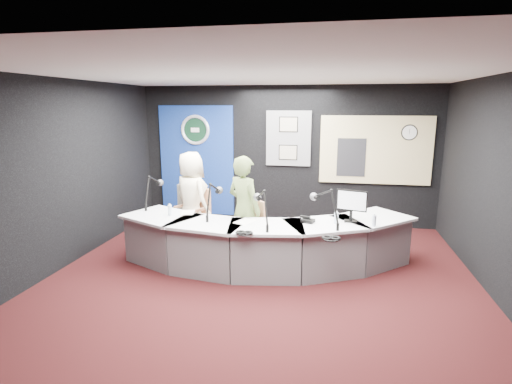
% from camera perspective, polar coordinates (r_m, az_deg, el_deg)
% --- Properties ---
extents(ground, '(6.00, 6.00, 0.00)m').
position_cam_1_polar(ground, '(5.70, 0.48, -12.67)').
color(ground, black).
rests_on(ground, ground).
extents(ceiling, '(6.00, 6.00, 0.02)m').
position_cam_1_polar(ceiling, '(5.18, 0.53, 16.67)').
color(ceiling, silver).
rests_on(ceiling, ground).
extents(wall_back, '(6.00, 0.02, 2.80)m').
position_cam_1_polar(wall_back, '(8.20, 4.28, 5.22)').
color(wall_back, black).
rests_on(wall_back, ground).
extents(wall_front, '(6.00, 0.02, 2.80)m').
position_cam_1_polar(wall_front, '(2.49, -12.26, -11.82)').
color(wall_front, black).
rests_on(wall_front, ground).
extents(wall_left, '(0.02, 6.00, 2.80)m').
position_cam_1_polar(wall_left, '(6.50, -26.52, 2.10)').
color(wall_left, black).
rests_on(wall_left, ground).
extents(wall_right, '(0.02, 6.00, 2.80)m').
position_cam_1_polar(wall_right, '(5.58, 32.43, -0.02)').
color(wall_right, black).
rests_on(wall_right, ground).
extents(broadcast_desk, '(4.50, 1.90, 0.75)m').
position_cam_1_polar(broadcast_desk, '(6.07, 0.96, -7.26)').
color(broadcast_desk, silver).
rests_on(broadcast_desk, ground).
extents(backdrop_panel, '(1.60, 0.05, 2.30)m').
position_cam_1_polar(backdrop_panel, '(8.61, -8.45, 4.45)').
color(backdrop_panel, navy).
rests_on(backdrop_panel, wall_back).
extents(agency_seal, '(0.63, 0.07, 0.63)m').
position_cam_1_polar(agency_seal, '(8.51, -8.68, 8.76)').
color(agency_seal, silver).
rests_on(agency_seal, backdrop_panel).
extents(seal_center, '(0.48, 0.01, 0.48)m').
position_cam_1_polar(seal_center, '(8.51, -8.67, 8.76)').
color(seal_center, black).
rests_on(seal_center, backdrop_panel).
extents(pinboard, '(0.90, 0.04, 1.10)m').
position_cam_1_polar(pinboard, '(8.13, 4.65, 7.63)').
color(pinboard, slate).
rests_on(pinboard, wall_back).
extents(framed_photo_upper, '(0.34, 0.02, 0.27)m').
position_cam_1_polar(framed_photo_upper, '(8.08, 4.66, 9.60)').
color(framed_photo_upper, gray).
rests_on(framed_photo_upper, pinboard).
extents(framed_photo_lower, '(0.34, 0.02, 0.27)m').
position_cam_1_polar(framed_photo_lower, '(8.12, 4.59, 5.65)').
color(framed_photo_lower, gray).
rests_on(framed_photo_lower, pinboard).
extents(booth_window_frame, '(2.12, 0.06, 1.32)m').
position_cam_1_polar(booth_window_frame, '(8.14, 16.67, 5.75)').
color(booth_window_frame, '#CDBA80').
rests_on(booth_window_frame, wall_back).
extents(booth_glow, '(2.00, 0.02, 1.20)m').
position_cam_1_polar(booth_glow, '(8.13, 16.68, 5.74)').
color(booth_glow, beige).
rests_on(booth_glow, booth_window_frame).
extents(equipment_rack, '(0.55, 0.02, 0.75)m').
position_cam_1_polar(equipment_rack, '(8.09, 13.45, 4.83)').
color(equipment_rack, black).
rests_on(equipment_rack, booth_window_frame).
extents(wall_clock, '(0.28, 0.01, 0.28)m').
position_cam_1_polar(wall_clock, '(8.16, 21.07, 7.94)').
color(wall_clock, white).
rests_on(wall_clock, booth_window_frame).
extents(armchair_left, '(0.70, 0.70, 0.90)m').
position_cam_1_polar(armchair_left, '(7.22, -9.08, -3.56)').
color(armchair_left, '#B27651').
rests_on(armchair_left, ground).
extents(armchair_right, '(0.81, 0.81, 1.02)m').
position_cam_1_polar(armchair_right, '(6.25, -1.68, -5.36)').
color(armchair_right, '#B27651').
rests_on(armchair_right, ground).
extents(draped_jacket, '(0.48, 0.35, 0.70)m').
position_cam_1_polar(draped_jacket, '(7.42, -9.68, -1.80)').
color(draped_jacket, slate).
rests_on(draped_jacket, armchair_left).
extents(person_man, '(0.94, 0.88, 1.62)m').
position_cam_1_polar(person_man, '(7.13, -9.18, -0.78)').
color(person_man, '#F7E9C5').
rests_on(person_man, ground).
extents(person_woman, '(0.73, 0.65, 1.67)m').
position_cam_1_polar(person_woman, '(6.16, -1.70, -2.50)').
color(person_woman, '#5D703B').
rests_on(person_woman, ground).
extents(computer_monitor, '(0.44, 0.15, 0.30)m').
position_cam_1_polar(computer_monitor, '(5.89, 13.50, -1.16)').
color(computer_monitor, black).
rests_on(computer_monitor, broadcast_desk).
extents(desk_phone, '(0.21, 0.19, 0.04)m').
position_cam_1_polar(desk_phone, '(5.81, 7.42, -4.09)').
color(desk_phone, black).
rests_on(desk_phone, broadcast_desk).
extents(headphones_near, '(0.24, 0.24, 0.04)m').
position_cam_1_polar(headphones_near, '(5.15, 10.72, -6.47)').
color(headphones_near, black).
rests_on(headphones_near, broadcast_desk).
extents(headphones_far, '(0.21, 0.21, 0.04)m').
position_cam_1_polar(headphones_far, '(5.26, -1.69, -5.83)').
color(headphones_far, black).
rests_on(headphones_far, broadcast_desk).
extents(paper_stack, '(0.25, 0.31, 0.00)m').
position_cam_1_polar(paper_stack, '(6.38, -9.70, -2.89)').
color(paper_stack, white).
rests_on(paper_stack, broadcast_desk).
extents(notepad, '(0.33, 0.38, 0.00)m').
position_cam_1_polar(notepad, '(5.82, -1.56, -4.23)').
color(notepad, white).
rests_on(notepad, broadcast_desk).
extents(boom_mic_a, '(0.16, 0.74, 0.60)m').
position_cam_1_polar(boom_mic_a, '(6.85, -14.50, 0.48)').
color(boom_mic_a, black).
rests_on(boom_mic_a, broadcast_desk).
extents(boom_mic_b, '(0.16, 0.74, 0.60)m').
position_cam_1_polar(boom_mic_b, '(6.05, -6.12, -0.73)').
color(boom_mic_b, black).
rests_on(boom_mic_b, broadcast_desk).
extents(boom_mic_c, '(0.36, 0.69, 0.60)m').
position_cam_1_polar(boom_mic_c, '(5.55, 0.87, -1.85)').
color(boom_mic_c, black).
rests_on(boom_mic_c, broadcast_desk).
extents(boom_mic_d, '(0.47, 0.63, 0.60)m').
position_cam_1_polar(boom_mic_d, '(5.69, 9.89, -1.68)').
color(boom_mic_d, black).
rests_on(boom_mic_d, broadcast_desk).
extents(water_bottles, '(3.08, 0.10, 0.18)m').
position_cam_1_polar(water_bottles, '(5.86, 1.63, -3.19)').
color(water_bottles, silver).
rests_on(water_bottles, broadcast_desk).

